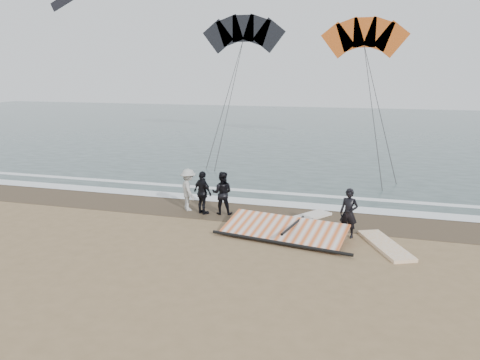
# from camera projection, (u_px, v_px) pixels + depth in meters

# --- Properties ---
(ground) EXTENTS (120.00, 120.00, 0.00)m
(ground) POSITION_uv_depth(u_px,v_px,m) (224.00, 257.00, 13.56)
(ground) COLOR #8C704C
(ground) RESTS_ON ground
(sea) EXTENTS (120.00, 54.00, 0.02)m
(sea) POSITION_uv_depth(u_px,v_px,m) (332.00, 128.00, 44.43)
(sea) COLOR #233838
(sea) RESTS_ON ground
(wet_sand) EXTENTS (120.00, 2.80, 0.01)m
(wet_sand) POSITION_uv_depth(u_px,v_px,m) (261.00, 213.00, 17.77)
(wet_sand) COLOR #4C3D2B
(wet_sand) RESTS_ON ground
(foam_near) EXTENTS (120.00, 0.90, 0.01)m
(foam_near) POSITION_uv_depth(u_px,v_px,m) (269.00, 203.00, 19.07)
(foam_near) COLOR white
(foam_near) RESTS_ON sea
(foam_far) EXTENTS (120.00, 0.45, 0.01)m
(foam_far) POSITION_uv_depth(u_px,v_px,m) (277.00, 193.00, 20.66)
(foam_far) COLOR white
(foam_far) RESTS_ON sea
(man_main) EXTENTS (0.67, 0.52, 1.62)m
(man_main) POSITION_uv_depth(u_px,v_px,m) (349.00, 213.00, 15.02)
(man_main) COLOR black
(man_main) RESTS_ON ground
(board_white) EXTENTS (1.75, 2.65, 0.10)m
(board_white) POSITION_uv_depth(u_px,v_px,m) (385.00, 245.00, 14.32)
(board_white) COLOR white
(board_white) RESTS_ON ground
(board_cream) EXTENTS (1.90, 2.35, 0.10)m
(board_cream) POSITION_uv_depth(u_px,v_px,m) (304.00, 218.00, 16.97)
(board_cream) COLOR silver
(board_cream) RESTS_ON ground
(trio_cluster) EXTENTS (2.40, 1.32, 1.65)m
(trio_cluster) POSITION_uv_depth(u_px,v_px,m) (203.00, 192.00, 17.68)
(trio_cluster) COLOR black
(trio_cluster) RESTS_ON ground
(sail_rig) EXTENTS (4.55, 2.39, 0.51)m
(sail_rig) POSITION_uv_depth(u_px,v_px,m) (282.00, 230.00, 15.24)
(sail_rig) COLOR black
(sail_rig) RESTS_ON ground
(kite_red) EXTENTS (6.48, 6.82, 15.23)m
(kite_red) POSITION_uv_depth(u_px,v_px,m) (364.00, 40.00, 32.22)
(kite_red) COLOR #C15016
(kite_red) RESTS_ON ground
(kite_dark) EXTENTS (7.40, 6.73, 15.44)m
(kite_dark) POSITION_uv_depth(u_px,v_px,m) (243.00, 36.00, 36.22)
(kite_dark) COLOR black
(kite_dark) RESTS_ON ground
(distant_kites) EXTENTS (11.67, 6.12, 3.18)m
(distant_kites) POSITION_uv_depth(u_px,v_px,m) (8.00, 4.00, 46.75)
(distant_kites) COLOR black
(distant_kites) RESTS_ON ground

